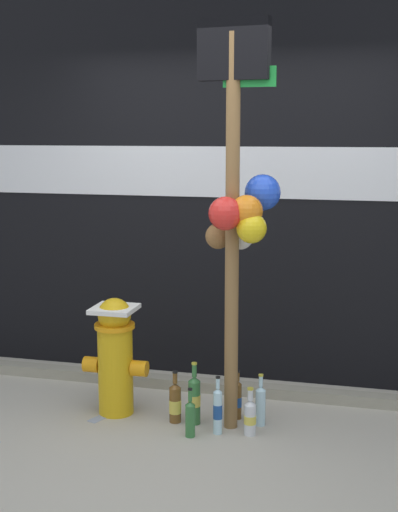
{
  "coord_description": "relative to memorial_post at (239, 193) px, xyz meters",
  "views": [
    {
      "loc": [
        1.05,
        -3.78,
        1.9
      ],
      "look_at": [
        -0.04,
        0.51,
        1.12
      ],
      "focal_mm": 50.11,
      "sensor_mm": 36.0,
      "label": 1
    }
  ],
  "objects": [
    {
      "name": "bottle_5",
      "position": [
        -0.28,
        -0.01,
        -1.35
      ],
      "size": [
        0.08,
        0.08,
        0.42
      ],
      "color": "#337038",
      "rests_on": "ground_plane"
    },
    {
      "name": "building_wall",
      "position": [
        -0.21,
        1.03,
        0.37
      ],
      "size": [
        10.0,
        0.21,
        3.79
      ],
      "color": "black",
      "rests_on": "ground_plane"
    },
    {
      "name": "curb_strip",
      "position": [
        -0.21,
        0.59,
        -1.48
      ],
      "size": [
        8.0,
        0.12,
        0.08
      ],
      "primitive_type": "cube",
      "color": "gray",
      "rests_on": "ground_plane"
    },
    {
      "name": "bottle_6",
      "position": [
        0.14,
        0.07,
        -1.38
      ],
      "size": [
        0.07,
        0.07,
        0.35
      ],
      "color": "#B2DBEA",
      "rests_on": "ground_plane"
    },
    {
      "name": "bottle_0",
      "position": [
        -0.25,
        -0.22,
        -1.39
      ],
      "size": [
        0.06,
        0.06,
        0.32
      ],
      "color": "#337038",
      "rests_on": "ground_plane"
    },
    {
      "name": "memorial_post",
      "position": [
        0.0,
        0.0,
        0.0
      ],
      "size": [
        0.5,
        0.46,
        2.55
      ],
      "color": "olive",
      "rests_on": "ground_plane"
    },
    {
      "name": "ground_plane",
      "position": [
        -0.21,
        -0.52,
        -1.52
      ],
      "size": [
        14.0,
        14.0,
        0.0
      ],
      "primitive_type": "plane",
      "color": "#ADA899"
    },
    {
      "name": "bottle_4",
      "position": [
        -0.02,
        0.13,
        -1.38
      ],
      "size": [
        0.06,
        0.06,
        0.34
      ],
      "color": "brown",
      "rests_on": "ground_plane"
    },
    {
      "name": "fire_hydrant",
      "position": [
        -0.84,
        0.03,
        -1.1
      ],
      "size": [
        0.45,
        0.28,
        0.8
      ],
      "color": "gold",
      "rests_on": "ground_plane"
    },
    {
      "name": "litter_0",
      "position": [
        -0.92,
        -0.11,
        -1.51
      ],
      "size": [
        0.11,
        0.14,
        0.01
      ],
      "primitive_type": "cube",
      "rotation": [
        0.0,
        0.0,
        1.19
      ],
      "color": "#8C99B2",
      "rests_on": "ground_plane"
    },
    {
      "name": "bottle_1",
      "position": [
        -0.41,
        -0.02,
        -1.38
      ],
      "size": [
        0.08,
        0.08,
        0.35
      ],
      "color": "brown",
      "rests_on": "ground_plane"
    },
    {
      "name": "bottle_3",
      "position": [
        0.11,
        -0.1,
        -1.4
      ],
      "size": [
        0.08,
        0.08,
        0.31
      ],
      "color": "silver",
      "rests_on": "ground_plane"
    },
    {
      "name": "bottle_2",
      "position": [
        -0.1,
        -0.13,
        -1.36
      ],
      "size": [
        0.06,
        0.06,
        0.38
      ],
      "color": "#B2DBEA",
      "rests_on": "ground_plane"
    }
  ]
}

